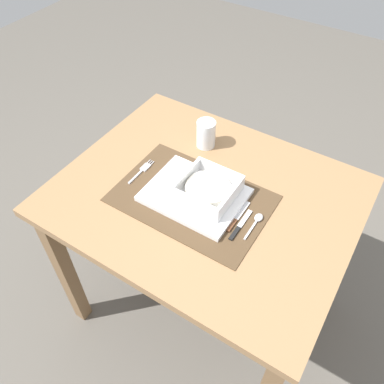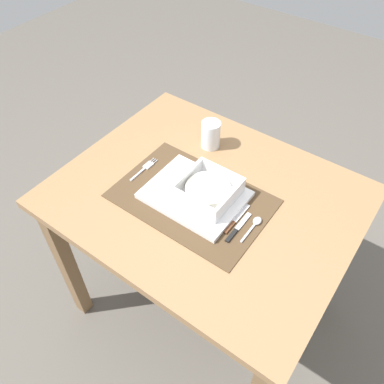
{
  "view_description": "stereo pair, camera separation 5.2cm",
  "coord_description": "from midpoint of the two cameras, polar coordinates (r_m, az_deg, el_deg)",
  "views": [
    {
      "loc": [
        0.41,
        -0.73,
        1.63
      ],
      "look_at": [
        -0.02,
        -0.04,
        0.75
      ],
      "focal_mm": 36.76,
      "sensor_mm": 36.0,
      "label": 1
    },
    {
      "loc": [
        0.45,
        -0.7,
        1.63
      ],
      "look_at": [
        -0.02,
        -0.04,
        0.75
      ],
      "focal_mm": 36.76,
      "sensor_mm": 36.0,
      "label": 2
    }
  ],
  "objects": [
    {
      "name": "butter_knife",
      "position": [
        1.15,
        7.84,
        -5.37
      ],
      "size": [
        0.01,
        0.13,
        0.01
      ],
      "rotation": [
        0.0,
        0.0,
        -0.07
      ],
      "color": "black",
      "rests_on": "placemat"
    },
    {
      "name": "bread_knife",
      "position": [
        1.17,
        7.56,
        -4.13
      ],
      "size": [
        0.01,
        0.13,
        0.01
      ],
      "rotation": [
        0.0,
        0.0,
        -0.07
      ],
      "color": "#59331E",
      "rests_on": "placemat"
    },
    {
      "name": "dining_table",
      "position": [
        1.32,
        3.08,
        -3.44
      ],
      "size": [
        0.92,
        0.74,
        0.72
      ],
      "color": "#936D47",
      "rests_on": "ground"
    },
    {
      "name": "fork",
      "position": [
        1.32,
        -5.65,
        3.49
      ],
      "size": [
        0.02,
        0.13,
        0.0
      ],
      "rotation": [
        0.0,
        0.0,
        -0.03
      ],
      "color": "silver",
      "rests_on": "placemat"
    },
    {
      "name": "drinking_glass",
      "position": [
        1.38,
        3.83,
        8.12
      ],
      "size": [
        0.07,
        0.07,
        0.1
      ],
      "color": "white",
      "rests_on": "dining_table"
    },
    {
      "name": "placemat",
      "position": [
        1.22,
        1.23,
        -0.94
      ],
      "size": [
        0.47,
        0.32,
        0.0
      ],
      "primitive_type": "cube",
      "color": "#4C3823",
      "rests_on": "dining_table"
    },
    {
      "name": "serving_plate",
      "position": [
        1.22,
        1.65,
        -0.44
      ],
      "size": [
        0.3,
        0.23,
        0.02
      ],
      "primitive_type": "cube",
      "color": "white",
      "rests_on": "placemat"
    },
    {
      "name": "spoon",
      "position": [
        1.17,
        10.46,
        -4.51
      ],
      "size": [
        0.02,
        0.11,
        0.01
      ],
      "rotation": [
        0.0,
        0.0,
        -0.01
      ],
      "color": "silver",
      "rests_on": "placemat"
    },
    {
      "name": "ground_plane",
      "position": [
        1.83,
        2.29,
        -15.75
      ],
      "size": [
        6.0,
        6.0,
        0.0
      ],
      "primitive_type": "plane",
      "color": "#59544C"
    },
    {
      "name": "porridge_bowl",
      "position": [
        1.19,
        3.57,
        0.2
      ],
      "size": [
        0.17,
        0.17,
        0.05
      ],
      "color": "white",
      "rests_on": "serving_plate"
    }
  ]
}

